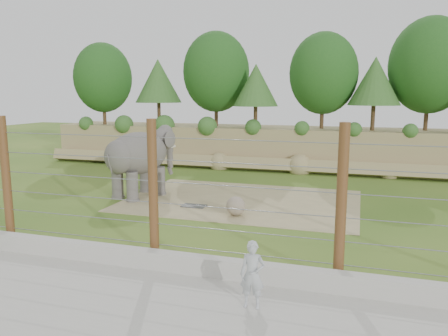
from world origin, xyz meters
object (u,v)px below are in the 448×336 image
(stone_ball, at_px, (236,206))
(zookeeper, at_px, (252,275))
(elephant, at_px, (138,163))
(barrier_fence, at_px, (153,192))

(stone_ball, bearing_deg, zookeeper, -71.23)
(elephant, height_order, zookeeper, elephant)
(barrier_fence, bearing_deg, elephant, 121.33)
(elephant, bearing_deg, stone_ball, 1.16)
(elephant, distance_m, stone_ball, 5.53)
(barrier_fence, bearing_deg, stone_ball, 79.88)
(elephant, distance_m, zookeeper, 11.48)
(elephant, distance_m, barrier_fence, 8.07)
(barrier_fence, relative_size, zookeeper, 13.48)
(barrier_fence, height_order, zookeeper, barrier_fence)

